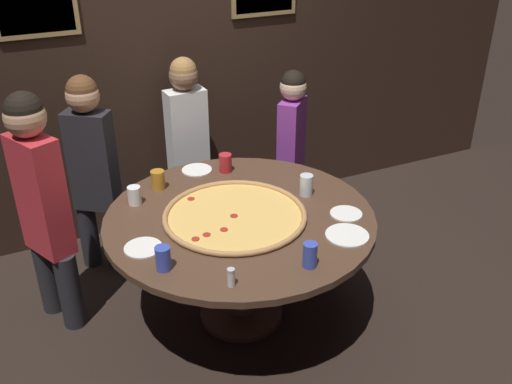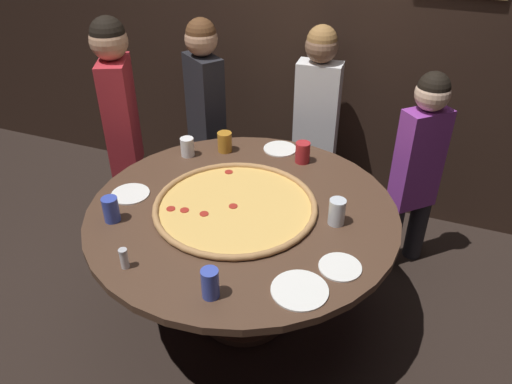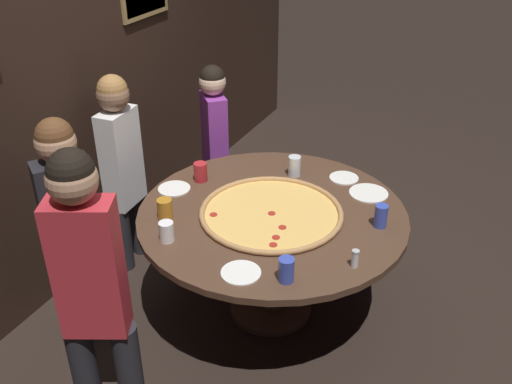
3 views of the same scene
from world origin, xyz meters
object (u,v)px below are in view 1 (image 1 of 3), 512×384
giant_pizza (235,215)px  white_plate_left_side (197,170)px  white_plate_near_front (346,214)px  drink_cup_beside_pizza (225,163)px  dining_table (240,234)px  drink_cup_front_edge (310,255)px  condiment_shaker (231,277)px  diner_far_right (187,138)px  diner_far_left (42,200)px  diner_side_right (93,165)px  drink_cup_by_shaker (163,258)px  drink_cup_far_right (306,185)px  drink_cup_near_left (158,180)px  diner_side_left (291,143)px  white_plate_beside_cup (143,248)px  drink_cup_near_right (134,195)px  white_plate_far_back (347,235)px

giant_pizza → white_plate_left_side: (0.01, 0.66, -0.01)m
white_plate_near_front → drink_cup_beside_pizza: bearing=117.1°
dining_table → drink_cup_front_edge: size_ratio=11.79×
condiment_shaker → diner_far_right: 1.74m
diner_far_left → drink_cup_front_edge: bearing=-158.7°
diner_side_right → condiment_shaker: bearing=138.6°
dining_table → white_plate_left_side: 0.67m
drink_cup_by_shaker → drink_cup_far_right: size_ratio=0.96×
drink_cup_beside_pizza → drink_cup_front_edge: 1.16m
white_plate_left_side → diner_far_left: 1.01m
drink_cup_by_shaker → white_plate_near_front: (1.11, 0.06, -0.06)m
drink_cup_near_left → drink_cup_front_edge: size_ratio=0.91×
dining_table → diner_side_left: (0.78, 0.81, 0.12)m
giant_pizza → white_plate_beside_cup: bearing=-171.2°
drink_cup_near_right → drink_cup_near_left: 0.22m
dining_table → diner_far_right: size_ratio=1.14×
drink_cup_far_right → white_plate_left_side: 0.78m
drink_cup_near_right → diner_side_left: 1.36m
drink_cup_near_left → diner_side_right: (-0.32, 0.40, -0.01)m
drink_cup_front_edge → white_plate_near_front: (0.45, 0.35, -0.06)m
white_plate_beside_cup → dining_table: bearing=9.2°
white_plate_near_front → diner_side_right: 1.68m
drink_cup_by_shaker → dining_table: bearing=30.0°
white_plate_near_front → condiment_shaker: bearing=-159.0°
giant_pizza → drink_cup_near_left: drink_cup_near_left is taller
drink_cup_far_right → diner_side_right: bearing=142.3°
drink_cup_front_edge → diner_side_left: (0.66, 1.42, -0.08)m
white_plate_left_side → white_plate_far_back: size_ratio=0.84×
white_plate_beside_cup → white_plate_far_back: 1.09m
drink_cup_by_shaker → diner_far_right: 1.57m
diner_side_right → diner_far_right: (0.72, 0.21, -0.01)m
drink_cup_far_right → diner_side_right: (-1.12, 0.86, -0.01)m
drink_cup_near_right → drink_cup_far_right: drink_cup_far_right is taller
drink_cup_far_right → white_plate_far_back: 0.51m
diner_far_right → diner_far_left: size_ratio=0.93×
dining_table → white_plate_far_back: 0.64m
giant_pizza → diner_far_right: diner_far_right is taller
white_plate_left_side → diner_side_right: bearing=157.4°
white_plate_left_side → drink_cup_beside_pizza: bearing=-29.2°
drink_cup_far_right → diner_far_right: diner_far_right is taller
white_plate_far_back → diner_side_right: diner_side_right is taller
dining_table → drink_cup_near_left: (-0.33, 0.52, 0.19)m
white_plate_beside_cup → condiment_shaker: bearing=-58.9°
drink_cup_far_right → drink_cup_beside_pizza: 0.60m
white_plate_beside_cup → white_plate_far_back: size_ratio=0.84×
giant_pizza → drink_cup_near_left: size_ratio=6.89×
condiment_shaker → diner_side_left: diner_side_left is taller
white_plate_far_back → diner_far_left: (-1.46, 0.92, 0.10)m
white_plate_near_front → dining_table: bearing=155.6°
drink_cup_front_edge → white_plate_left_side: size_ratio=0.66×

